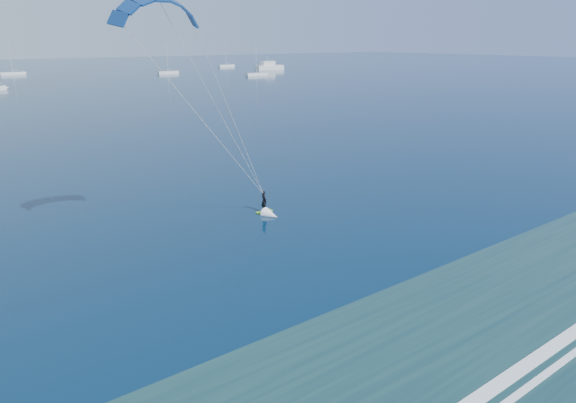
{
  "coord_description": "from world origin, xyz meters",
  "views": [
    {
      "loc": [
        -17.33,
        -0.4,
        14.96
      ],
      "look_at": [
        4.08,
        27.98,
        3.66
      ],
      "focal_mm": 32.0,
      "sensor_mm": 36.0,
      "label": 1
    }
  ],
  "objects_px": {
    "motor_yacht": "(269,66)",
    "sailboat_7": "(226,66)",
    "sailboat_6": "(256,74)",
    "kitesurfer_rig": "(220,114)",
    "sailboat_4": "(13,73)",
    "sailboat_5": "(168,72)"
  },
  "relations": [
    {
      "from": "sailboat_4",
      "to": "sailboat_5",
      "type": "relative_size",
      "value": 1.04
    },
    {
      "from": "kitesurfer_rig",
      "to": "motor_yacht",
      "type": "xyz_separation_m",
      "value": [
        133.58,
        184.63,
        -7.95
      ]
    },
    {
      "from": "sailboat_6",
      "to": "sailboat_4",
      "type": "bearing_deg",
      "value": 140.21
    },
    {
      "from": "motor_yacht",
      "to": "sailboat_7",
      "type": "relative_size",
      "value": 1.19
    },
    {
      "from": "sailboat_7",
      "to": "kitesurfer_rig",
      "type": "bearing_deg",
      "value": -120.5
    },
    {
      "from": "sailboat_6",
      "to": "sailboat_7",
      "type": "relative_size",
      "value": 1.03
    },
    {
      "from": "motor_yacht",
      "to": "sailboat_4",
      "type": "xyz_separation_m",
      "value": [
        -110.54,
        35.41,
        -0.98
      ]
    },
    {
      "from": "sailboat_5",
      "to": "sailboat_6",
      "type": "bearing_deg",
      "value": -53.69
    },
    {
      "from": "motor_yacht",
      "to": "sailboat_4",
      "type": "height_order",
      "value": "sailboat_4"
    },
    {
      "from": "kitesurfer_rig",
      "to": "sailboat_5",
      "type": "distance_m",
      "value": 202.52
    },
    {
      "from": "sailboat_4",
      "to": "sailboat_6",
      "type": "relative_size",
      "value": 1.0
    },
    {
      "from": "sailboat_6",
      "to": "sailboat_7",
      "type": "height_order",
      "value": "sailboat_6"
    },
    {
      "from": "motor_yacht",
      "to": "sailboat_7",
      "type": "xyz_separation_m",
      "value": [
        -2.87,
        37.27,
        -0.98
      ]
    },
    {
      "from": "kitesurfer_rig",
      "to": "sailboat_4",
      "type": "distance_m",
      "value": 221.42
    },
    {
      "from": "sailboat_4",
      "to": "sailboat_7",
      "type": "xyz_separation_m",
      "value": [
        107.67,
        1.86,
        -0.0
      ]
    },
    {
      "from": "motor_yacht",
      "to": "sailboat_6",
      "type": "relative_size",
      "value": 1.16
    },
    {
      "from": "kitesurfer_rig",
      "to": "sailboat_5",
      "type": "bearing_deg",
      "value": 66.82
    },
    {
      "from": "sailboat_6",
      "to": "sailboat_7",
      "type": "distance_m",
      "value": 74.41
    },
    {
      "from": "sailboat_4",
      "to": "sailboat_6",
      "type": "xyz_separation_m",
      "value": [
        81.36,
        -67.75,
        -0.0
      ]
    },
    {
      "from": "sailboat_6",
      "to": "sailboat_7",
      "type": "xyz_separation_m",
      "value": [
        26.31,
        69.61,
        -0.0
      ]
    },
    {
      "from": "motor_yacht",
      "to": "sailboat_4",
      "type": "bearing_deg",
      "value": 162.24
    },
    {
      "from": "sailboat_5",
      "to": "sailboat_7",
      "type": "distance_m",
      "value": 62.43
    }
  ]
}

